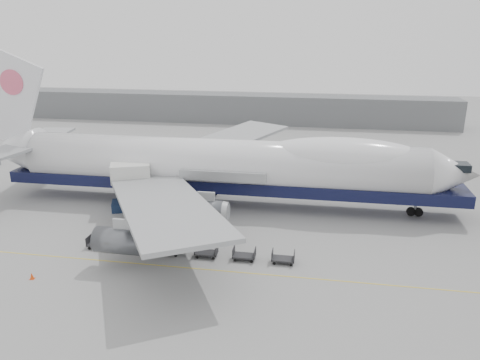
# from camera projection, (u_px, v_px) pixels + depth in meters

# --- Properties ---
(ground) EXTENTS (260.00, 260.00, 0.00)m
(ground) POSITION_uv_depth(u_px,v_px,m) (199.00, 242.00, 51.94)
(ground) COLOR gray
(ground) RESTS_ON ground
(apron_line) EXTENTS (60.00, 0.15, 0.01)m
(apron_line) POSITION_uv_depth(u_px,v_px,m) (183.00, 267.00, 46.31)
(apron_line) COLOR gold
(apron_line) RESTS_ON ground
(hangar) EXTENTS (110.00, 8.00, 7.00)m
(hangar) POSITION_uv_depth(u_px,v_px,m) (230.00, 108.00, 118.10)
(hangar) COLOR slate
(hangar) RESTS_ON ground
(airliner) EXTENTS (67.00, 55.30, 19.98)m
(airliner) POSITION_uv_depth(u_px,v_px,m) (225.00, 164.00, 61.35)
(airliner) COLOR white
(airliner) RESTS_ON ground
(catering_truck) EXTENTS (5.87, 4.90, 6.17)m
(catering_truck) POSITION_uv_depth(u_px,v_px,m) (131.00, 184.00, 60.31)
(catering_truck) COLOR #172645
(catering_truck) RESTS_ON ground
(traffic_cone) EXTENTS (0.43, 0.43, 0.63)m
(traffic_cone) POSITION_uv_depth(u_px,v_px,m) (32.00, 276.00, 44.12)
(traffic_cone) COLOR #ED440C
(traffic_cone) RESTS_ON ground
(dolly_0) EXTENTS (2.30, 1.35, 1.30)m
(dolly_0) POSITION_uv_depth(u_px,v_px,m) (99.00, 243.00, 50.29)
(dolly_0) COLOR #2D2D30
(dolly_0) RESTS_ON ground
(dolly_1) EXTENTS (2.30, 1.35, 1.30)m
(dolly_1) POSITION_uv_depth(u_px,v_px,m) (134.00, 246.00, 49.65)
(dolly_1) COLOR #2D2D30
(dolly_1) RESTS_ON ground
(dolly_2) EXTENTS (2.30, 1.35, 1.30)m
(dolly_2) POSITION_uv_depth(u_px,v_px,m) (169.00, 249.00, 49.00)
(dolly_2) COLOR #2D2D30
(dolly_2) RESTS_ON ground
(dolly_3) EXTENTS (2.30, 1.35, 1.30)m
(dolly_3) POSITION_uv_depth(u_px,v_px,m) (206.00, 252.00, 48.36)
(dolly_3) COLOR #2D2D30
(dolly_3) RESTS_ON ground
(dolly_4) EXTENTS (2.30, 1.35, 1.30)m
(dolly_4) POSITION_uv_depth(u_px,v_px,m) (244.00, 255.00, 47.71)
(dolly_4) COLOR #2D2D30
(dolly_4) RESTS_ON ground
(dolly_5) EXTENTS (2.30, 1.35, 1.30)m
(dolly_5) POSITION_uv_depth(u_px,v_px,m) (283.00, 258.00, 47.06)
(dolly_5) COLOR #2D2D30
(dolly_5) RESTS_ON ground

